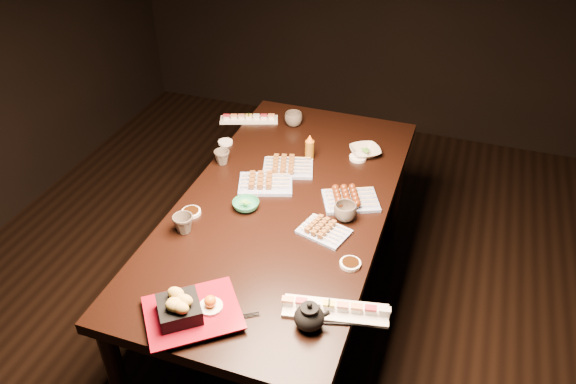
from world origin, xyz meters
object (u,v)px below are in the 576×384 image
object	(u,v)px
edamame_bowl_cream	(365,151)
teacup_far_right	(293,119)
sushi_platter_near	(336,308)
yakitori_plate_center	(265,180)
teacup_mid_right	(345,212)
teapot	(309,315)
edamame_bowl_green	(246,205)
teacup_near_left	(183,224)
sushi_platter_far	(249,117)
dining_table	(285,264)
condiment_bottle	(310,147)
yakitori_plate_left	(288,164)
teacup_far_left	(222,157)
yakitori_plate_right	(324,228)
tempura_tray	(192,305)

from	to	relation	value
edamame_bowl_cream	teacup_far_right	size ratio (longest dim) A/B	1.56
sushi_platter_near	yakitori_plate_center	size ratio (longest dim) A/B	1.51
yakitori_plate_center	teacup_mid_right	world-z (taller)	teacup_mid_right
teapot	edamame_bowl_green	bearing A→B (deg)	104.29
teacup_near_left	sushi_platter_near	bearing A→B (deg)	-17.36
sushi_platter_far	yakitori_plate_center	size ratio (longest dim) A/B	1.29
dining_table	teacup_near_left	distance (m)	0.62
condiment_bottle	edamame_bowl_green	bearing A→B (deg)	-106.82
dining_table	yakitori_plate_center	size ratio (longest dim) A/B	7.34
dining_table	edamame_bowl_cream	xyz separation A→B (m)	(0.25, 0.51, 0.39)
teacup_near_left	teacup_mid_right	xyz separation A→B (m)	(0.61, 0.30, -0.00)
yakitori_plate_left	teacup_far_left	world-z (taller)	teacup_far_left
dining_table	yakitori_plate_right	world-z (taller)	yakitori_plate_right
sushi_platter_far	condiment_bottle	bearing A→B (deg)	128.36
sushi_platter_near	teacup_near_left	size ratio (longest dim) A/B	4.33
yakitori_plate_left	edamame_bowl_cream	world-z (taller)	yakitori_plate_left
tempura_tray	teacup_far_right	bearing A→B (deg)	56.37
yakitori_plate_right	teapot	xyz separation A→B (m)	(0.09, -0.49, 0.03)
yakitori_plate_center	yakitori_plate_right	distance (m)	0.43
sushi_platter_far	condiment_bottle	distance (m)	0.51
sushi_platter_far	yakitori_plate_left	xyz separation A→B (m)	(0.36, -0.39, 0.01)
edamame_bowl_green	teacup_near_left	xyz separation A→B (m)	(-0.18, -0.23, 0.02)
teapot	condiment_bottle	world-z (taller)	condiment_bottle
teacup_mid_right	condiment_bottle	size ratio (longest dim) A/B	0.71
sushi_platter_near	teacup_near_left	bearing A→B (deg)	151.67
teacup_mid_right	condiment_bottle	bearing A→B (deg)	125.17
yakitori_plate_center	tempura_tray	world-z (taller)	tempura_tray
sushi_platter_near	edamame_bowl_cream	xyz separation A→B (m)	(-0.13, 1.06, -0.00)
edamame_bowl_green	teacup_near_left	size ratio (longest dim) A/B	1.37
yakitori_plate_right	edamame_bowl_cream	world-z (taller)	yakitori_plate_right
sushi_platter_near	teacup_far_left	xyz separation A→B (m)	(-0.78, 0.75, 0.01)
dining_table	teacup_mid_right	world-z (taller)	teacup_mid_right
sushi_platter_far	teacup_mid_right	size ratio (longest dim) A/B	3.24
yakitori_plate_center	teacup_mid_right	distance (m)	0.43
dining_table	teapot	size ratio (longest dim) A/B	14.33
teacup_far_right	sushi_platter_far	bearing A→B (deg)	-173.02
sushi_platter_far	teacup_far_left	xyz separation A→B (m)	(0.04, -0.45, 0.02)
yakitori_plate_center	teapot	xyz separation A→B (m)	(0.44, -0.73, 0.02)
edamame_bowl_green	condiment_bottle	xyz separation A→B (m)	(0.14, 0.47, 0.05)
yakitori_plate_right	teacup_mid_right	bearing A→B (deg)	79.69
tempura_tray	teacup_near_left	distance (m)	0.48
yakitori_plate_center	yakitori_plate_right	xyz separation A→B (m)	(0.35, -0.24, -0.01)
teacup_mid_right	teacup_far_right	world-z (taller)	teacup_mid_right
tempura_tray	teacup_far_left	bearing A→B (deg)	70.63
teacup_far_right	teacup_mid_right	bearing A→B (deg)	-56.33
sushi_platter_near	tempura_tray	bearing A→B (deg)	-169.19
teacup_near_left	dining_table	bearing A→B (deg)	45.35
teacup_far_left	teapot	bearing A→B (deg)	-49.83
sushi_platter_near	yakitori_plate_right	size ratio (longest dim) A/B	1.88
dining_table	condiment_bottle	size ratio (longest dim) A/B	12.99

